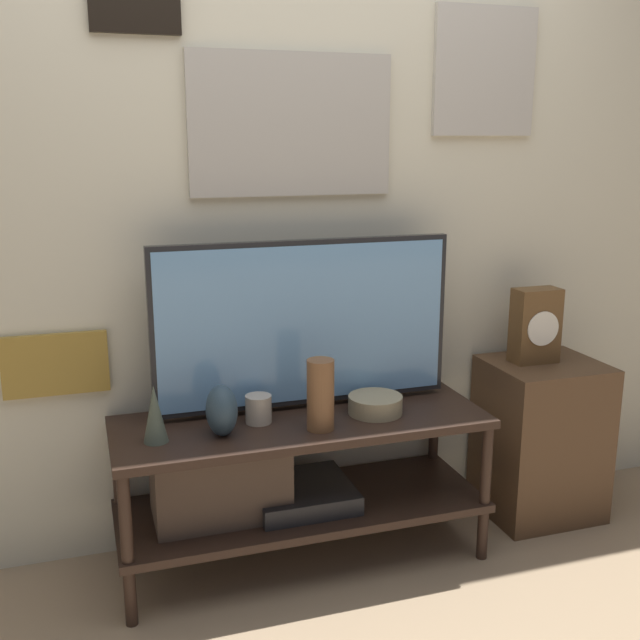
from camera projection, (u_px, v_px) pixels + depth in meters
name	position (u px, v px, depth m)	size (l,w,h in m)	color
ground_plane	(326.00, 600.00, 2.54)	(12.00, 12.00, 0.00)	#997F60
wall_back	(278.00, 186.00, 2.75)	(6.40, 0.08, 2.70)	beige
media_console	(271.00, 475.00, 2.68)	(1.33, 0.48, 0.55)	black
television	(304.00, 323.00, 2.71)	(1.11, 0.05, 0.63)	black
vase_slim_bronze	(155.00, 414.00, 2.44)	(0.08, 0.08, 0.20)	#4C5647
vase_urn_stoneware	(222.00, 410.00, 2.50)	(0.11, 0.13, 0.18)	#2D4251
vase_tall_ceramic	(320.00, 395.00, 2.55)	(0.09, 0.09, 0.25)	brown
vase_wide_bowl	(375.00, 405.00, 2.72)	(0.20, 0.20, 0.07)	tan
candle_jar	(259.00, 409.00, 2.62)	(0.09, 0.09, 0.10)	#C1B29E
side_table	(540.00, 438.00, 3.08)	(0.44, 0.39, 0.65)	#513823
mantel_clock	(535.00, 326.00, 2.98)	(0.18, 0.11, 0.30)	brown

